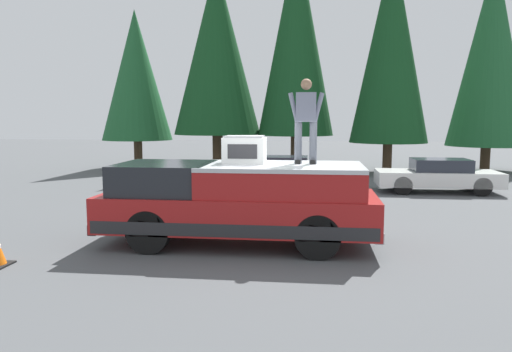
# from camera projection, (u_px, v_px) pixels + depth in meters

# --- Properties ---
(ground_plane) EXTENTS (90.00, 90.00, 0.00)m
(ground_plane) POSITION_uv_depth(u_px,v_px,m) (274.00, 244.00, 9.94)
(ground_plane) COLOR #4C4F51
(pickup_truck) EXTENTS (2.01, 5.54, 1.65)m
(pickup_truck) POSITION_uv_depth(u_px,v_px,m) (239.00, 202.00, 9.85)
(pickup_truck) COLOR maroon
(pickup_truck) RESTS_ON ground
(compressor_unit) EXTENTS (0.65, 0.84, 0.56)m
(compressor_unit) POSITION_uv_depth(u_px,v_px,m) (245.00, 150.00, 9.89)
(compressor_unit) COLOR silver
(compressor_unit) RESTS_ON pickup_truck
(person_on_truck_bed) EXTENTS (0.29, 0.72, 1.69)m
(person_on_truck_bed) POSITION_uv_depth(u_px,v_px,m) (306.00, 119.00, 9.73)
(person_on_truck_bed) COLOR #4C515B
(person_on_truck_bed) RESTS_ON pickup_truck
(parked_car_white) EXTENTS (1.64, 4.10, 1.16)m
(parked_car_white) POSITION_uv_depth(u_px,v_px,m) (438.00, 176.00, 16.83)
(parked_car_white) COLOR white
(parked_car_white) RESTS_ON ground
(parked_car_navy) EXTENTS (1.64, 4.10, 1.16)m
(parked_car_navy) POSITION_uv_depth(u_px,v_px,m) (280.00, 172.00, 17.94)
(parked_car_navy) COLOR navy
(parked_car_navy) RESTS_ON ground
(conifer_far_left) EXTENTS (3.75, 3.75, 10.12)m
(conifer_far_left) POSITION_uv_depth(u_px,v_px,m) (491.00, 52.00, 22.87)
(conifer_far_left) COLOR #4C3826
(conifer_far_left) RESTS_ON ground
(conifer_left) EXTENTS (3.54, 3.54, 10.29)m
(conifer_left) POSITION_uv_depth(u_px,v_px,m) (391.00, 45.00, 21.96)
(conifer_left) COLOR #4C3826
(conifer_left) RESTS_ON ground
(conifer_center_left) EXTENTS (3.59, 3.59, 11.04)m
(conifer_center_left) POSITION_uv_depth(u_px,v_px,m) (296.00, 36.00, 22.84)
(conifer_center_left) COLOR #4C3826
(conifer_center_left) RESTS_ON ground
(conifer_center_right) EXTENTS (4.21, 4.21, 9.89)m
(conifer_center_right) POSITION_uv_depth(u_px,v_px,m) (217.00, 50.00, 23.41)
(conifer_center_right) COLOR #4C3826
(conifer_center_right) RESTS_ON ground
(conifer_right) EXTENTS (3.50, 3.50, 7.90)m
(conifer_right) POSITION_uv_depth(u_px,v_px,m) (136.00, 76.00, 24.39)
(conifer_right) COLOR #4C3826
(conifer_right) RESTS_ON ground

